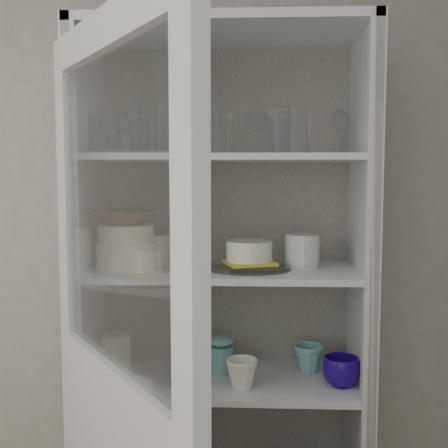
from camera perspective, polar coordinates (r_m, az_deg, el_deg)
The scene contains 33 objects.
wall_back at distance 2.25m, azimuth -4.84°, elevation -2.45°, with size 3.60×0.02×2.60m, color gray.
pantry_cabinet at distance 2.15m, azimuth 0.08°, elevation -12.62°, with size 1.00×0.45×2.10m.
tumbler_0 at distance 1.92m, azimuth -12.68°, elevation 8.86°, with size 0.06×0.06×0.13m, color silver.
tumbler_1 at distance 1.87m, azimuth -4.57°, elevation 9.10°, with size 0.06×0.06×0.13m, color silver.
tumbler_2 at distance 1.90m, azimuth -5.96°, elevation 9.35°, with size 0.08×0.08×0.15m, color silver.
tumbler_3 at distance 1.83m, azimuth -0.18°, elevation 9.30°, with size 0.07×0.07×0.14m, color silver.
tumbler_4 at distance 1.88m, azimuth 5.91°, elevation 9.13°, with size 0.07×0.07×0.13m, color silver.
tumbler_5 at distance 1.88m, azimuth 5.75°, elevation 9.44°, with size 0.08×0.08×0.15m, color silver.
tumbler_6 at distance 1.85m, azimuth 7.61°, elevation 9.30°, with size 0.07×0.07×0.14m, color silver.
tumbler_7 at distance 2.04m, azimuth -11.73°, elevation 8.67°, with size 0.06×0.06×0.13m, color silver.
tumbler_8 at distance 2.05m, azimuth -8.49°, elevation 8.73°, with size 0.07×0.07×0.13m, color silver.
tumbler_9 at distance 1.99m, azimuth -3.87°, elevation 9.01°, with size 0.07×0.07×0.14m, color silver.
tumbler_10 at distance 1.98m, azimuth -4.23°, elevation 9.08°, with size 0.07×0.07×0.14m, color silver.
tumbler_11 at distance 1.99m, azimuth 6.05°, elevation 8.81°, with size 0.06×0.06×0.13m, color silver.
goblet_0 at distance 2.14m, azimuth -10.42°, elevation 9.18°, with size 0.08×0.08×0.18m, color silver, non-canonical shape.
goblet_1 at distance 2.08m, azimuth -0.05°, elevation 9.45°, with size 0.08×0.08×0.18m, color silver, non-canonical shape.
goblet_2 at distance 2.07m, azimuth 3.40°, elevation 9.47°, with size 0.08×0.08×0.18m, color silver, non-canonical shape.
goblet_3 at distance 2.09m, azimuth 11.57°, elevation 9.29°, with size 0.08×0.08×0.18m, color silver, non-canonical shape.
plate_stack_front at distance 1.99m, azimuth -9.89°, elevation -3.20°, with size 0.21×0.21×0.10m, color white.
plate_stack_back at distance 2.13m, azimuth -8.06°, elevation -2.45°, with size 0.22×0.22×0.11m, color white.
cream_bowl at distance 1.98m, azimuth -9.93°, elevation -0.94°, with size 0.19×0.19×0.06m, color #F4E7CE.
terracotta_bowl at distance 1.98m, azimuth -9.95°, elevation 0.64°, with size 0.20×0.20×0.05m, color #55311E.
glass_platter at distance 1.99m, azimuth 2.57°, elevation -4.32°, with size 0.30×0.30×0.02m, color silver.
yellow_trivet at distance 1.99m, azimuth 2.57°, elevation -3.92°, with size 0.16×0.16×0.01m, color yellow.
white_ramekin at distance 1.98m, azimuth 2.58°, elevation -2.74°, with size 0.16×0.16×0.07m, color white.
grey_bowl_stack at distance 2.02m, azimuth 7.92°, elevation -2.75°, with size 0.12×0.12×0.12m, color silver.
mug_blue at distance 2.05m, azimuth 11.81°, elevation -14.46°, with size 0.13×0.13×0.10m, color navy.
mug_teal at distance 2.16m, azimuth 8.62°, elevation -13.37°, with size 0.11×0.11×0.10m, color teal.
mug_white at distance 1.99m, azimuth 1.81°, elevation -14.95°, with size 0.11×0.11×0.10m, color white.
teal_jar at distance 2.14m, azimuth -0.33°, elevation -13.27°, with size 0.10×0.10×0.12m.
measuring_cups at distance 2.05m, azimuth -4.15°, elevation -15.36°, with size 0.10×0.10×0.04m, color #A6A6A9.
white_canister at distance 2.19m, azimuth -10.95°, elevation -12.63°, with size 0.12×0.12×0.14m, color white.
tumbler_12 at distance 1.94m, azimuth -0.58°, elevation 9.04°, with size 0.07×0.07×0.13m, color silver.
Camera 1 is at (0.29, -0.71, 1.59)m, focal length 45.00 mm.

